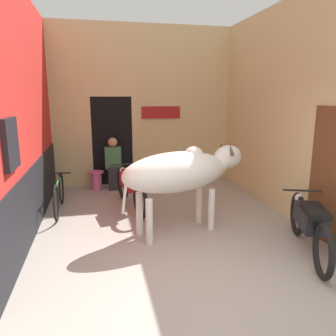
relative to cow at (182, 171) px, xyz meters
The scene contains 10 objects.
ground_plane 2.13m from the cow, 94.85° to the right, with size 30.00×30.00×0.00m, color #9E9389.
wall_left_shopfront 2.76m from the cow, 163.99° to the left, with size 0.25×5.16×3.97m.
wall_back_with_doorway 3.64m from the cow, 96.83° to the left, with size 4.54×0.93×3.97m.
wall_right_with_door 2.48m from the cow, 17.31° to the left, with size 0.22×5.16×3.97m.
cow is the anchor object (origin of this frame).
motorcycle_near 2.05m from the cow, 36.29° to the right, with size 0.86×1.95×0.81m.
motorcycle_far 1.62m from the cow, 118.37° to the left, with size 0.59×1.97×0.83m.
bicycle 2.65m from the cow, 146.13° to the left, with size 0.44×1.70×0.70m.
shopkeeper_seated 3.04m from the cow, 109.01° to the left, with size 0.39×0.34×1.26m.
plastic_stool 3.30m from the cow, 116.05° to the left, with size 0.37×0.37×0.45m.
Camera 1 is at (-1.18, -3.20, 2.25)m, focal length 35.00 mm.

